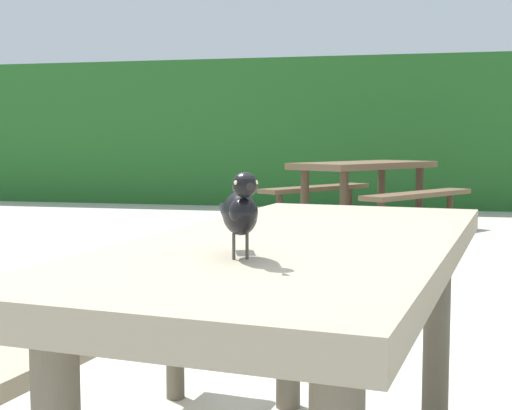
{
  "coord_description": "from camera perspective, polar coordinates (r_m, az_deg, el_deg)",
  "views": [
    {
      "loc": [
        0.29,
        -1.78,
        0.99
      ],
      "look_at": [
        -0.09,
        -0.17,
        0.84
      ],
      "focal_mm": 51.09,
      "sensor_mm": 36.0,
      "label": 1
    }
  ],
  "objects": [
    {
      "name": "bird_grackle",
      "position": [
        1.5,
        -1.21,
        -0.43
      ],
      "size": [
        0.15,
        0.27,
        0.18
      ],
      "color": "black",
      "rests_on": "picnic_table_foreground"
    },
    {
      "name": "picnic_table_mid_right",
      "position": [
        8.21,
        8.48,
        2.06
      ],
      "size": [
        2.33,
        2.34,
        0.74
      ],
      "color": "brown",
      "rests_on": "ground"
    },
    {
      "name": "picnic_table_foreground",
      "position": [
        1.92,
        3.72,
        -7.87
      ],
      "size": [
        1.88,
        1.91,
        0.74
      ],
      "color": "gray",
      "rests_on": "ground"
    },
    {
      "name": "hedge_wall",
      "position": [
        11.63,
        11.7,
        5.53
      ],
      "size": [
        28.0,
        2.29,
        2.18
      ],
      "primitive_type": "cube",
      "color": "#235B23",
      "rests_on": "ground"
    }
  ]
}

